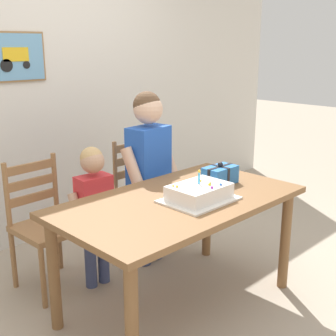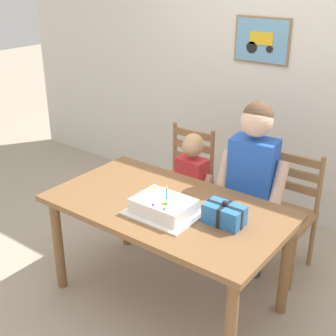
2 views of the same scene
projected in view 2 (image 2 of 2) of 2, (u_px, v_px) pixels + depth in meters
The scene contains 9 objects.
ground_plane at pixel (167, 297), 3.28m from camera, with size 20.00×20.00×0.00m, color tan.
back_wall at pixel (283, 75), 3.97m from camera, with size 6.40×0.11×2.60m.
dining_table at pixel (167, 217), 3.01m from camera, with size 1.56×0.88×0.75m.
birthday_cake at pixel (164, 207), 2.84m from camera, with size 0.44×0.34×0.19m.
gift_box_red_large at pixel (224, 214), 2.73m from camera, with size 0.24×0.15×0.16m.
chair_left at pixel (183, 181), 3.96m from camera, with size 0.44×0.44×0.92m.
chair_right at pixel (284, 213), 3.45m from camera, with size 0.42×0.42×0.92m.
child_older at pixel (252, 175), 3.22m from camera, with size 0.51×0.30×1.35m.
child_younger at pixel (192, 182), 3.59m from camera, with size 0.38×0.22×1.02m.
Camera 2 is at (1.59, -2.09, 2.17)m, focal length 49.18 mm.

